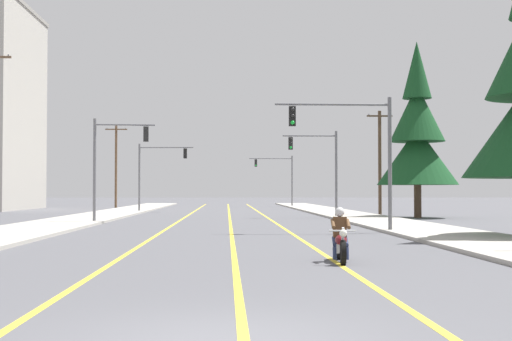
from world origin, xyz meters
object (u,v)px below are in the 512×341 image
traffic_signal_mid_right (321,161)px  utility_pole_right_far (380,161)px  traffic_signal_near_left (112,155)px  traffic_signal_near_right (356,142)px  motorcycle_with_rider (340,240)px  conifer_tree_right_verge_far (417,137)px  traffic_signal_mid_left (155,167)px  utility_pole_left_far (116,165)px  traffic_signal_far_right (280,173)px

traffic_signal_mid_right → utility_pole_right_far: (5.15, 4.25, 0.23)m
traffic_signal_near_left → traffic_signal_near_right: bearing=-39.1°
motorcycle_with_rider → conifer_tree_right_verge_far: 33.23m
motorcycle_with_rider → utility_pole_right_far: utility_pole_right_far is taller
traffic_signal_near_left → traffic_signal_mid_right: same height
traffic_signal_mid_left → conifer_tree_right_verge_far: size_ratio=0.49×
motorcycle_with_rider → traffic_signal_near_right: (2.87, 13.27, 3.54)m
traffic_signal_mid_left → utility_pole_left_far: bearing=113.0°
traffic_signal_mid_right → utility_pole_left_far: utility_pole_left_far is taller
utility_pole_right_far → traffic_signal_mid_right: bearing=-140.5°
traffic_signal_mid_right → utility_pole_right_far: size_ratio=0.76×
utility_pole_right_far → conifer_tree_right_verge_far: 5.34m
utility_pole_right_far → conifer_tree_right_verge_far: conifer_tree_right_verge_far is taller
traffic_signal_mid_left → utility_pole_right_far: bearing=-28.4°
traffic_signal_near_right → traffic_signal_far_right: (0.52, 54.16, -0.00)m
traffic_signal_mid_right → traffic_signal_near_left: bearing=-149.3°
traffic_signal_mid_right → conifer_tree_right_verge_far: bearing=-5.1°
motorcycle_with_rider → conifer_tree_right_verge_far: conifer_tree_right_verge_far is taller
traffic_signal_near_right → traffic_signal_mid_right: bearing=87.4°
traffic_signal_near_left → traffic_signal_mid_right: bearing=30.7°
traffic_signal_near_left → utility_pole_right_far: utility_pole_right_far is taller
traffic_signal_mid_right → utility_pole_left_far: (-18.74, 27.14, 0.69)m
motorcycle_with_rider → traffic_signal_mid_right: bearing=83.3°
utility_pole_left_far → conifer_tree_right_verge_far: bearing=-47.4°
traffic_signal_near_right → traffic_signal_mid_left: 34.88m
motorcycle_with_rider → traffic_signal_mid_left: (-9.53, 45.88, 3.52)m
traffic_signal_mid_left → utility_pole_left_far: 14.10m
motorcycle_with_rider → traffic_signal_near_left: traffic_signal_near_left is taller
traffic_signal_near_left → traffic_signal_far_right: size_ratio=1.00×
traffic_signal_far_right → utility_pole_right_far: utility_pole_right_far is taller
traffic_signal_mid_left → utility_pole_left_far: (-5.51, 12.97, 0.62)m
traffic_signal_near_left → conifer_tree_right_verge_far: size_ratio=0.49×
traffic_signal_mid_right → utility_pole_right_far: bearing=39.5°
motorcycle_with_rider → traffic_signal_near_left: size_ratio=0.35×
traffic_signal_far_right → utility_pole_right_far: (5.47, -31.48, 0.14)m
traffic_signal_near_right → conifer_tree_right_verge_far: conifer_tree_right_verge_far is taller
traffic_signal_near_right → utility_pole_right_far: bearing=75.2°
traffic_signal_mid_right → traffic_signal_mid_left: (-13.23, 14.18, 0.07)m
traffic_signal_mid_left → utility_pole_right_far: utility_pole_right_far is taller
traffic_signal_near_right → utility_pole_left_far: (-17.91, 45.57, 0.60)m
motorcycle_with_rider → traffic_signal_far_right: traffic_signal_far_right is taller
utility_pole_right_far → utility_pole_left_far: bearing=136.2°
traffic_signal_mid_left → motorcycle_with_rider: bearing=-78.3°
traffic_signal_mid_right → traffic_signal_mid_left: size_ratio=1.00×
utility_pole_left_far → motorcycle_with_rider: bearing=-75.7°
traffic_signal_mid_left → traffic_signal_far_right: bearing=59.1°
traffic_signal_near_left → utility_pole_left_far: utility_pole_left_far is taller
motorcycle_with_rider → traffic_signal_mid_left: size_ratio=0.35×
utility_pole_left_far → traffic_signal_far_right: bearing=25.0°
utility_pole_right_far → traffic_signal_mid_left: bearing=151.6°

